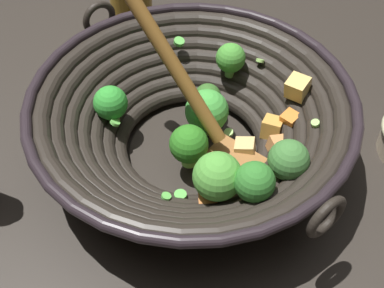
% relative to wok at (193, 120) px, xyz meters
% --- Properties ---
extents(ground_plane, '(4.00, 4.00, 0.00)m').
position_rel_wok_xyz_m(ground_plane, '(0.00, 0.00, -0.07)').
color(ground_plane, '#28231E').
extents(wok, '(0.42, 0.45, 0.26)m').
position_rel_wok_xyz_m(wok, '(0.00, 0.00, 0.00)').
color(wok, black).
rests_on(wok, ground).
extents(cooking_oil_bottle, '(0.07, 0.07, 0.20)m').
position_rel_wok_xyz_m(cooking_oil_bottle, '(0.15, 0.24, 0.01)').
color(cooking_oil_bottle, '#AD7F23').
rests_on(cooking_oil_bottle, ground).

